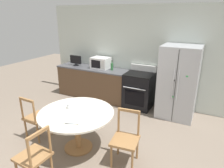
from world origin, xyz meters
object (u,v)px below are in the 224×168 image
Objects in this scene: microwave at (101,63)px; dining_chair_left at (36,118)px; counter_bottle at (112,66)px; countertop_tv at (76,60)px; dining_chair_near at (34,157)px; dining_chair_right at (126,139)px; candle_glass at (69,106)px; refrigerator at (178,82)px; oven_range at (139,90)px.

microwave reaches higher than dining_chair_left.
countertop_tv is at bearing -178.16° from counter_bottle.
counter_bottle is 3.22m from dining_chair_near.
dining_chair_left is 1.85m from dining_chair_right.
countertop_tv is at bearing 124.02° from candle_glass.
refrigerator is 1.05m from oven_range.
microwave is 5.52× the size of candle_glass.
refrigerator reaches higher than dining_chair_left.
counter_bottle is 3.01× the size of candle_glass.
countertop_tv is 2.58m from candle_glass.
dining_chair_right is at bearing -42.33° from dining_chair_near.
dining_chair_left is 1.00× the size of dining_chair_near.
refrigerator reaches higher than candle_glass.
oven_range is at bearing -82.99° from dining_chair_right.
oven_range is 12.06× the size of candle_glass.
microwave is 1.84× the size of counter_bottle.
countertop_tv reaches higher than dining_chair_left.
microwave reaches higher than dining_chair_near.
oven_range is 1.20× the size of dining_chair_right.
counter_bottle reaches higher than dining_chair_left.
countertop_tv is 3.39m from dining_chair_right.
counter_bottle is at bearing 80.04° from dining_chair_left.
countertop_tv reaches higher than dining_chair_right.
microwave is 0.82m from countertop_tv.
microwave is at bearing 105.61° from candle_glass.
oven_range is at bearing 176.83° from refrigerator.
refrigerator is 2.15m from dining_chair_right.
dining_chair_right is at bearing -51.55° from microwave.
dining_chair_near is at bearing -98.16° from oven_range.
microwave is (-2.17, 0.12, 0.20)m from refrigerator.
candle_glass is at bearing -127.02° from refrigerator.
countertop_tv is at bearing 178.88° from refrigerator.
candle_glass is (1.43, -2.12, -0.28)m from countertop_tv.
microwave is 3.32m from dining_chair_near.
oven_range reaches higher than dining_chair_near.
oven_range is 2.10m from countertop_tv.
candle_glass is at bearing -105.41° from oven_range.
countertop_tv is at bearing 109.16° from dining_chair_left.
refrigerator reaches higher than oven_range.
refrigerator is 3.00m from countertop_tv.
dining_chair_right is (1.85, 0.15, 0.00)m from dining_chair_left.
countertop_tv is (-0.82, -0.07, 0.01)m from microwave.
dining_chair_left is (-1.30, -2.27, -0.03)m from oven_range.
countertop_tv is at bearing -175.43° from microwave.
microwave is 0.38m from counter_bottle.
oven_range reaches higher than dining_chair_left.
dining_chair_right is (1.74, -2.19, -0.62)m from microwave.
dining_chair_left is (-0.48, -2.31, -0.57)m from counter_bottle.
oven_range is 2.19m from dining_chair_right.
candle_glass is at bearing 10.99° from dining_chair_near.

